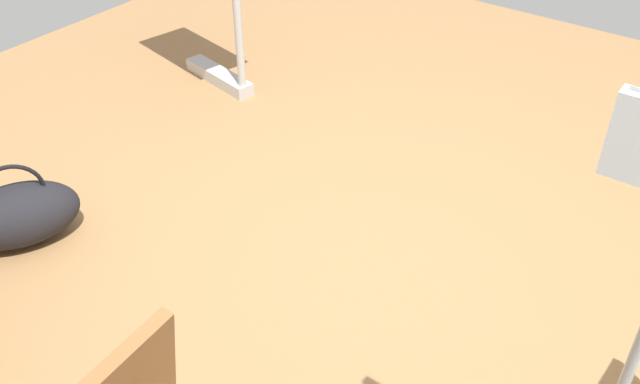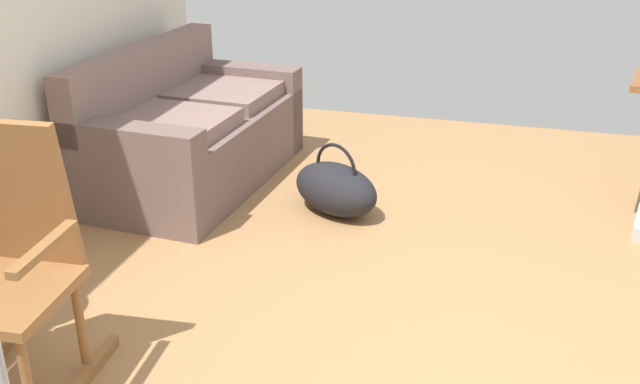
# 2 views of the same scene
# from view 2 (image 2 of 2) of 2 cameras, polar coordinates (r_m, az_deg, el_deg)

# --- Properties ---
(ground_plane) EXTENTS (6.65, 6.65, 0.00)m
(ground_plane) POSITION_cam_2_polar(r_m,az_deg,el_deg) (2.99, 9.02, -14.27)
(ground_plane) COLOR #9E7247
(couch) EXTENTS (1.65, 0.96, 0.85)m
(couch) POSITION_cam_2_polar(r_m,az_deg,el_deg) (4.69, -10.12, 4.40)
(couch) COLOR #68534F
(couch) RESTS_ON ground
(rocking_chair) EXTENTS (0.80, 0.53, 1.05)m
(rocking_chair) POSITION_cam_2_polar(r_m,az_deg,el_deg) (2.88, -23.37, -5.69)
(rocking_chair) COLOR brown
(rocking_chair) RESTS_ON ground
(duffel_bag) EXTENTS (0.54, 0.64, 0.43)m
(duffel_bag) POSITION_cam_2_polar(r_m,az_deg,el_deg) (4.20, 1.24, 0.27)
(duffel_bag) COLOR black
(duffel_bag) RESTS_ON ground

